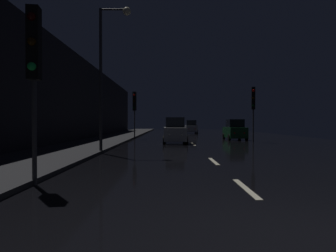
{
  "coord_description": "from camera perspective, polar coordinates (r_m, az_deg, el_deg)",
  "views": [
    {
      "loc": [
        -1.93,
        -4.16,
        1.63
      ],
      "look_at": [
        -1.91,
        21.25,
        1.35
      ],
      "focal_mm": 30.9,
      "sensor_mm": 36.0,
      "label": 1
    }
  ],
  "objects": [
    {
      "name": "car_approaching_headlights",
      "position": [
        23.33,
        1.3,
        -1.06
      ],
      "size": [
        1.89,
        4.09,
        2.06
      ],
      "rotation": [
        0.0,
        0.0,
        -1.57
      ],
      "color": "silver",
      "rests_on": "ground"
    },
    {
      "name": "building_facade_left",
      "position": [
        26.58,
        -18.32,
        5.36
      ],
      "size": [
        0.8,
        63.0,
        7.67
      ],
      "primitive_type": "cube",
      "color": "black",
      "rests_on": "ground"
    },
    {
      "name": "ground",
      "position": [
        28.77,
        3.8,
        -2.63
      ],
      "size": [
        27.65,
        84.0,
        0.02
      ],
      "primitive_type": "cube",
      "color": "black"
    },
    {
      "name": "car_distant_taillights",
      "position": [
        44.91,
        4.5,
        -0.26
      ],
      "size": [
        1.86,
        4.04,
        2.03
      ],
      "rotation": [
        0.0,
        0.0,
        1.57
      ],
      "color": "#A5A8AD",
      "rests_on": "ground"
    },
    {
      "name": "traffic_light_far_left",
      "position": [
        29.48,
        -6.69,
        4.17
      ],
      "size": [
        0.37,
        0.48,
        4.76
      ],
      "rotation": [
        0.0,
        0.0,
        -1.76
      ],
      "color": "#38383A",
      "rests_on": "ground"
    },
    {
      "name": "car_parked_right_far",
      "position": [
        28.66,
        12.96,
        -0.84
      ],
      "size": [
        1.8,
        3.9,
        1.96
      ],
      "rotation": [
        0.0,
        0.0,
        1.57
      ],
      "color": "#0F3819",
      "rests_on": "ground"
    },
    {
      "name": "traffic_light_near_left",
      "position": [
        8.46,
        -25.03,
        12.36
      ],
      "size": [
        0.35,
        0.48,
        4.65
      ],
      "rotation": [
        0.0,
        0.0,
        -1.44
      ],
      "color": "#38383A",
      "rests_on": "ground"
    },
    {
      "name": "traffic_light_far_right",
      "position": [
        25.64,
        16.43,
        4.51
      ],
      "size": [
        0.38,
        0.48,
        4.67
      ],
      "rotation": [
        0.0,
        0.0,
        -1.81
      ],
      "color": "#38383A",
      "rests_on": "ground"
    },
    {
      "name": "lane_centerline",
      "position": [
        21.38,
        5.14,
        -3.73
      ],
      "size": [
        0.16,
        28.69,
        0.01
      ],
      "color": "beige",
      "rests_on": "ground"
    },
    {
      "name": "sidewalk_left",
      "position": [
        29.26,
        -11.28,
        -2.42
      ],
      "size": [
        4.4,
        84.0,
        0.15
      ],
      "primitive_type": "cube",
      "color": "#28282B",
      "rests_on": "ground"
    },
    {
      "name": "streetlamp_overhead",
      "position": [
        16.12,
        -11.65,
        13.06
      ],
      "size": [
        1.7,
        0.44,
        7.79
      ],
      "color": "#2D2D30",
      "rests_on": "ground"
    }
  ]
}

